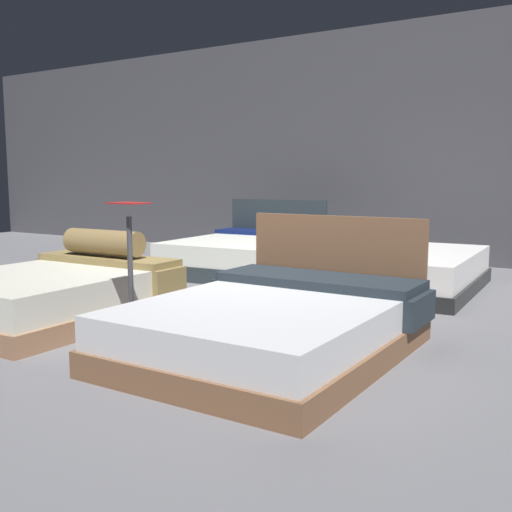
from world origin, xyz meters
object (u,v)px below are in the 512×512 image
Objects in this scene: bed_0 at (54,293)px; bed_3 at (409,271)px; price_sign at (131,289)px; bed_2 at (246,254)px; bed_1 at (276,324)px.

bed_3 is (2.24, 3.01, -0.02)m from bed_0.
bed_0 is at bearing -128.75° from bed_3.
bed_0 is at bearing 169.21° from price_sign.
bed_0 is 3.13m from bed_2.
bed_1 is 0.98× the size of bed_3.
bed_3 is (0.04, 2.91, -0.00)m from bed_1.
price_sign reaches higher than bed_1.
bed_1 is at bearing 16.21° from price_sign.
bed_3 is at bearing -6.25° from bed_2.
bed_2 is at bearing 126.43° from bed_1.
bed_1 is 3.74m from bed_2.
price_sign is at bearing -163.27° from bed_1.
bed_1 is (2.20, 0.10, -0.01)m from bed_0.
bed_1 is at bearing -92.79° from bed_3.
bed_2 is 2.23m from bed_3.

